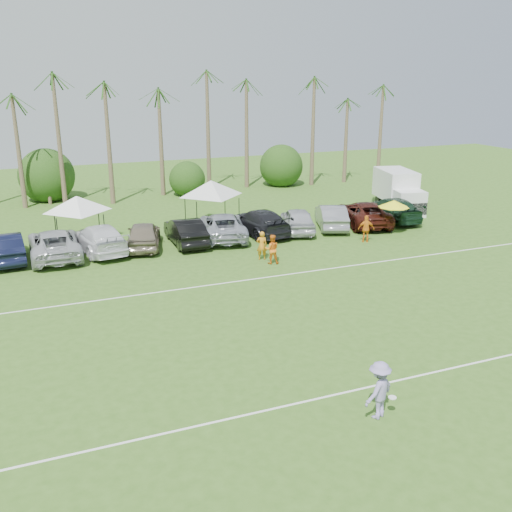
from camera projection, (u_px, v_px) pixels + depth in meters
name	position (u px, v px, depth m)	size (l,w,h in m)	color
ground	(321.00, 438.00, 17.52)	(120.00, 120.00, 0.00)	#39611D
field_lines	(233.00, 333.00, 24.59)	(80.00, 12.10, 0.01)	white
palm_tree_3	(10.00, 82.00, 45.23)	(2.40, 2.40, 11.90)	brown
palm_tree_4	(66.00, 114.00, 47.43)	(2.40, 2.40, 8.90)	brown
palm_tree_5	(114.00, 103.00, 48.58)	(2.40, 2.40, 9.90)	brown
palm_tree_6	(160.00, 92.00, 49.73)	(2.40, 2.40, 10.90)	brown
palm_tree_7	(203.00, 81.00, 50.89)	(2.40, 2.40, 11.90)	brown
palm_tree_8	(255.00, 110.00, 53.45)	(2.40, 2.40, 8.90)	brown
palm_tree_9	(303.00, 99.00, 54.95)	(2.40, 2.40, 9.90)	brown
palm_tree_10	(349.00, 90.00, 56.46)	(2.40, 2.40, 10.90)	brown
palm_tree_11	(384.00, 80.00, 57.62)	(2.40, 2.40, 11.90)	brown
bush_tree_1	(48.00, 182.00, 49.33)	(4.00, 4.00, 4.00)	brown
bush_tree_2	(182.00, 173.00, 53.58)	(4.00, 4.00, 4.00)	brown
bush_tree_3	(279.00, 167.00, 57.13)	(4.00, 4.00, 4.00)	brown
sideline_player_a	(262.00, 246.00, 34.13)	(0.64, 0.42, 1.75)	orange
sideline_player_b	(272.00, 249.00, 33.39)	(0.85, 0.67, 1.76)	orange
sideline_player_c	(366.00, 229.00, 37.67)	(1.06, 0.44, 1.81)	orange
box_truck	(399.00, 189.00, 46.60)	(3.63, 6.47, 3.15)	white
canopy_tent_left	(76.00, 196.00, 37.14)	(4.45, 4.45, 3.61)	black
canopy_tent_right	(211.00, 180.00, 41.14)	(4.82, 4.82, 3.91)	black
market_umbrella	(394.00, 204.00, 39.28)	(2.15, 2.15, 2.39)	black
frisbee_player	(379.00, 390.00, 18.31)	(1.46, 1.18, 1.97)	#9689C3
parked_car_1	(6.00, 247.00, 33.82)	(1.83, 5.24, 1.73)	black
parked_car_2	(54.00, 244.00, 34.54)	(2.86, 6.21, 1.73)	#B2B3B7
parked_car_3	(100.00, 238.00, 35.66)	(2.42, 5.95, 1.73)	white
parked_car_4	(144.00, 235.00, 36.45)	(2.04, 5.07, 1.73)	gray
parked_car_5	(186.00, 231.00, 37.28)	(1.83, 5.24, 1.73)	black
parked_car_6	(223.00, 226.00, 38.60)	(2.86, 6.21, 1.73)	#9C9FAA
parked_car_7	(259.00, 222.00, 39.66)	(2.42, 5.95, 1.73)	black
parked_car_8	(297.00, 220.00, 40.21)	(2.04, 5.07, 1.73)	#B9B8C0
parked_car_9	(331.00, 216.00, 41.18)	(1.83, 5.24, 1.73)	gray
parked_car_10	(364.00, 213.00, 42.12)	(2.86, 6.21, 1.73)	#481810
parked_car_11	(392.00, 209.00, 43.37)	(2.42, 5.95, 1.73)	#173520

